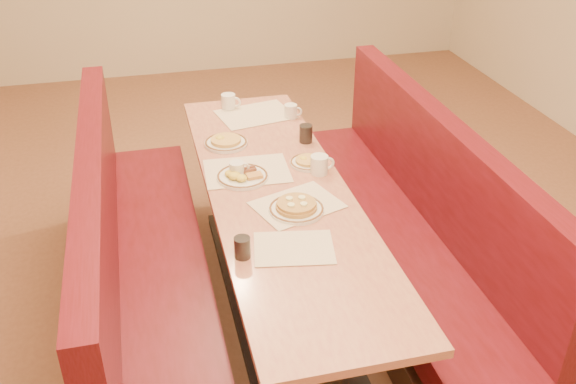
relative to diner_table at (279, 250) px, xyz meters
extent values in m
plane|color=#9E6647|center=(0.00, 0.00, -0.37)|extent=(8.00, 8.00, 0.00)
cube|color=black|center=(0.00, 0.00, -0.34)|extent=(0.55, 1.88, 0.06)
cube|color=black|center=(0.00, 0.00, -0.02)|extent=(0.15, 1.75, 0.71)
cube|color=tan|center=(0.00, 0.00, 0.36)|extent=(0.70, 2.50, 0.04)
cube|color=#4C3326|center=(-0.68, 0.00, -0.27)|extent=(0.55, 2.50, 0.20)
cube|color=maroon|center=(-0.68, 0.00, 0.00)|extent=(0.55, 2.50, 0.16)
cube|color=maroon|center=(-0.89, 0.00, 0.38)|extent=(0.12, 2.50, 0.60)
cube|color=#4C3326|center=(0.68, 0.00, -0.27)|extent=(0.55, 2.50, 0.20)
cube|color=maroon|center=(0.68, 0.00, 0.00)|extent=(0.55, 2.50, 0.16)
cube|color=maroon|center=(0.89, 0.00, 0.38)|extent=(0.12, 2.50, 0.60)
cube|color=beige|center=(-0.05, -0.51, 0.38)|extent=(0.39, 0.32, 0.00)
cube|color=beige|center=(0.05, -0.17, 0.38)|extent=(0.48, 0.41, 0.00)
cube|color=beige|center=(-0.12, 0.23, 0.38)|extent=(0.46, 0.36, 0.00)
cube|color=beige|center=(0.07, 0.96, 0.38)|extent=(0.51, 0.42, 0.00)
cylinder|color=white|center=(0.04, -0.22, 0.38)|extent=(0.27, 0.27, 0.02)
torus|color=brown|center=(0.04, -0.22, 0.39)|extent=(0.26, 0.26, 0.01)
cylinder|color=#B47B40|center=(0.04, -0.22, 0.40)|extent=(0.20, 0.20, 0.02)
cylinder|color=#B47B40|center=(0.04, -0.22, 0.42)|extent=(0.19, 0.19, 0.02)
cylinder|color=#F5EC9F|center=(0.07, -0.19, 0.43)|extent=(0.03, 0.03, 0.01)
cylinder|color=#F5EC9F|center=(0.01, -0.18, 0.43)|extent=(0.03, 0.03, 0.01)
cylinder|color=#F5EC9F|center=(0.00, -0.24, 0.43)|extent=(0.03, 0.03, 0.01)
cylinder|color=#F5EC9F|center=(0.06, -0.25, 0.43)|extent=(0.03, 0.03, 0.01)
cylinder|color=white|center=(-0.16, 0.16, 0.38)|extent=(0.27, 0.27, 0.02)
torus|color=brown|center=(-0.16, 0.16, 0.39)|extent=(0.27, 0.27, 0.01)
ellipsoid|color=gold|center=(-0.20, 0.14, 0.41)|extent=(0.07, 0.07, 0.04)
ellipsoid|color=gold|center=(-0.17, 0.11, 0.41)|extent=(0.06, 0.06, 0.03)
ellipsoid|color=gold|center=(-0.22, 0.17, 0.41)|extent=(0.05, 0.05, 0.03)
cylinder|color=brown|center=(-0.12, 0.18, 0.40)|extent=(0.10, 0.05, 0.02)
cylinder|color=brown|center=(-0.13, 0.21, 0.40)|extent=(0.10, 0.05, 0.02)
cube|color=gold|center=(-0.10, 0.13, 0.40)|extent=(0.09, 0.07, 0.02)
cylinder|color=white|center=(0.22, 0.23, 0.38)|extent=(0.20, 0.20, 0.02)
torus|color=brown|center=(0.22, 0.23, 0.39)|extent=(0.20, 0.20, 0.01)
cylinder|color=#E4B950|center=(0.22, 0.23, 0.40)|extent=(0.14, 0.14, 0.02)
ellipsoid|color=gold|center=(0.20, 0.25, 0.41)|extent=(0.04, 0.04, 0.02)
cylinder|color=white|center=(-0.18, 0.58, 0.39)|extent=(0.25, 0.25, 0.02)
torus|color=brown|center=(-0.18, 0.58, 0.39)|extent=(0.24, 0.24, 0.01)
cylinder|color=#E4B950|center=(-0.18, 0.58, 0.40)|extent=(0.17, 0.17, 0.02)
ellipsoid|color=gold|center=(-0.21, 0.60, 0.41)|extent=(0.05, 0.05, 0.03)
cylinder|color=white|center=(0.25, 0.12, 0.43)|extent=(0.09, 0.09, 0.10)
torus|color=white|center=(0.30, 0.13, 0.43)|extent=(0.07, 0.02, 0.07)
cylinder|color=black|center=(0.25, 0.12, 0.47)|extent=(0.08, 0.08, 0.01)
cylinder|color=white|center=(-0.18, 0.19, 0.42)|extent=(0.08, 0.08, 0.08)
torus|color=white|center=(-0.14, 0.20, 0.42)|extent=(0.06, 0.02, 0.06)
cylinder|color=black|center=(-0.18, 0.19, 0.45)|extent=(0.07, 0.07, 0.01)
cylinder|color=white|center=(0.28, 0.87, 0.42)|extent=(0.08, 0.08, 0.09)
torus|color=white|center=(0.32, 0.85, 0.42)|extent=(0.06, 0.04, 0.06)
cylinder|color=black|center=(0.28, 0.87, 0.46)|extent=(0.07, 0.07, 0.01)
cylinder|color=white|center=(-0.08, 1.10, 0.42)|extent=(0.09, 0.09, 0.10)
torus|color=white|center=(-0.03, 1.08, 0.42)|extent=(0.07, 0.04, 0.07)
cylinder|color=black|center=(-0.08, 1.10, 0.47)|extent=(0.08, 0.08, 0.01)
cylinder|color=black|center=(-0.28, -0.52, 0.42)|extent=(0.07, 0.07, 0.10)
cylinder|color=silver|center=(-0.28, -0.52, 0.42)|extent=(0.07, 0.07, 0.10)
cylinder|color=black|center=(0.28, 0.51, 0.43)|extent=(0.07, 0.07, 0.10)
cylinder|color=silver|center=(0.28, 0.51, 0.43)|extent=(0.08, 0.08, 0.10)
camera|label=1|loc=(-0.63, -2.74, 2.00)|focal=40.00mm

